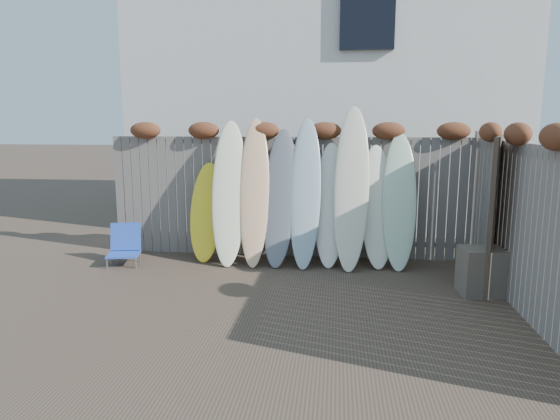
# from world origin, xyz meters

# --- Properties ---
(ground) EXTENTS (80.00, 80.00, 0.00)m
(ground) POSITION_xyz_m (0.00, 0.00, 0.00)
(ground) COLOR #493A2D
(back_fence) EXTENTS (6.05, 0.28, 2.24)m
(back_fence) POSITION_xyz_m (0.06, 2.39, 1.18)
(back_fence) COLOR slate
(back_fence) RESTS_ON ground
(right_fence) EXTENTS (0.28, 4.40, 2.24)m
(right_fence) POSITION_xyz_m (2.99, 0.25, 1.14)
(right_fence) COLOR slate
(right_fence) RESTS_ON ground
(house) EXTENTS (8.50, 5.50, 6.33)m
(house) POSITION_xyz_m (0.50, 6.50, 3.20)
(house) COLOR silver
(house) RESTS_ON ground
(beach_chair) EXTENTS (0.57, 0.59, 0.64)m
(beach_chair) POSITION_xyz_m (-2.55, 1.64, 0.29)
(beach_chair) COLOR blue
(beach_chair) RESTS_ON ground
(wooden_crate) EXTENTS (0.58, 0.50, 0.62)m
(wooden_crate) POSITION_xyz_m (2.71, 0.78, 0.31)
(wooden_crate) COLOR brown
(wooden_crate) RESTS_ON ground
(lattice_panel) EXTENTS (0.52, 1.31, 2.06)m
(lattice_panel) POSITION_xyz_m (2.94, 1.19, 1.03)
(lattice_panel) COLOR #46312A
(lattice_panel) RESTS_ON ground
(surfboard_0) EXTENTS (0.56, 0.60, 1.59)m
(surfboard_0) POSITION_xyz_m (-1.30, 2.03, 0.79)
(surfboard_0) COLOR yellow
(surfboard_0) RESTS_ON ground
(surfboard_1) EXTENTS (0.60, 0.83, 2.27)m
(surfboard_1) POSITION_xyz_m (-0.90, 1.93, 1.14)
(surfboard_1) COLOR #FCF9CD
(surfboard_1) RESTS_ON ground
(surfboard_2) EXTENTS (0.52, 0.84, 2.31)m
(surfboard_2) POSITION_xyz_m (-0.49, 1.94, 1.16)
(surfboard_2) COLOR #FDB97E
(surfboard_2) RESTS_ON ground
(surfboard_3) EXTENTS (0.59, 0.80, 2.15)m
(surfboard_3) POSITION_xyz_m (-0.09, 1.94, 1.07)
(surfboard_3) COLOR slate
(surfboard_3) RESTS_ON ground
(surfboard_4) EXTENTS (0.50, 0.82, 2.31)m
(surfboard_4) POSITION_xyz_m (0.32, 1.93, 1.15)
(surfboard_4) COLOR #9BB5C0
(surfboard_4) RESTS_ON ground
(surfboard_5) EXTENTS (0.51, 0.70, 1.92)m
(surfboard_5) POSITION_xyz_m (0.70, 1.99, 0.96)
(surfboard_5) COLOR white
(surfboard_5) RESTS_ON ground
(surfboard_6) EXTENTS (0.60, 0.90, 2.49)m
(surfboard_6) POSITION_xyz_m (1.03, 1.91, 1.25)
(surfboard_6) COLOR #E9E5C4
(surfboard_6) RESTS_ON ground
(surfboard_7) EXTENTS (0.57, 0.72, 1.89)m
(surfboard_7) POSITION_xyz_m (1.44, 2.00, 0.95)
(surfboard_7) COLOR white
(surfboard_7) RESTS_ON ground
(surfboard_8) EXTENTS (0.54, 0.75, 2.09)m
(surfboard_8) POSITION_xyz_m (1.76, 1.97, 1.04)
(surfboard_8) COLOR silver
(surfboard_8) RESTS_ON ground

